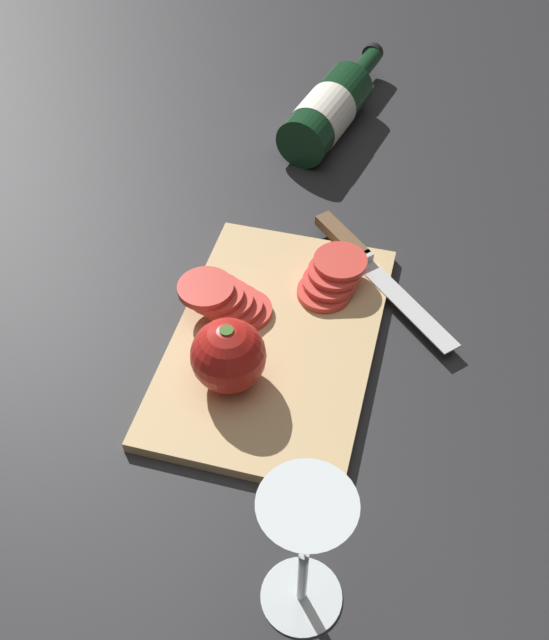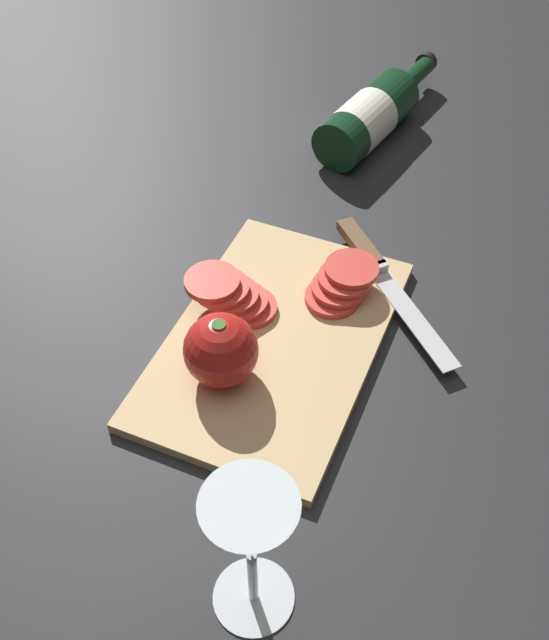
% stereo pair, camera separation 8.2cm
% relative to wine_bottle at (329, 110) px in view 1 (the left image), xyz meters
% --- Properties ---
extents(ground_plane, '(3.00, 3.00, 0.00)m').
position_rel_wine_bottle_xyz_m(ground_plane, '(-0.43, -0.04, -0.04)').
color(ground_plane, '#28282B').
extents(cutting_board, '(0.36, 0.23, 0.01)m').
position_rel_wine_bottle_xyz_m(cutting_board, '(-0.45, -0.03, -0.03)').
color(cutting_board, tan).
rests_on(cutting_board, ground_plane).
extents(wine_bottle, '(0.31, 0.12, 0.08)m').
position_rel_wine_bottle_xyz_m(wine_bottle, '(0.00, 0.00, 0.00)').
color(wine_bottle, '#14381E').
rests_on(wine_bottle, ground_plane).
extents(wine_glass, '(0.08, 0.08, 0.17)m').
position_rel_wine_bottle_xyz_m(wine_glass, '(-0.73, -0.13, 0.08)').
color(wine_glass, silver).
rests_on(wine_glass, ground_plane).
extents(whole_tomato, '(0.08, 0.08, 0.08)m').
position_rel_wine_bottle_xyz_m(whole_tomato, '(-0.52, 0.00, 0.02)').
color(whole_tomato, red).
rests_on(whole_tomato, cutting_board).
extents(knife, '(0.20, 0.21, 0.01)m').
position_rel_wine_bottle_xyz_m(knife, '(-0.29, -0.10, -0.02)').
color(knife, silver).
rests_on(knife, cutting_board).
extents(tomato_slice_stack_near, '(0.10, 0.08, 0.03)m').
position_rel_wine_bottle_xyz_m(tomato_slice_stack_near, '(-0.35, -0.08, -0.01)').
color(tomato_slice_stack_near, '#D63D33').
rests_on(tomato_slice_stack_near, cutting_board).
extents(tomato_slice_stack_far, '(0.07, 0.11, 0.04)m').
position_rel_wine_bottle_xyz_m(tomato_slice_stack_far, '(-0.42, 0.04, -0.00)').
color(tomato_slice_stack_far, '#D63D33').
rests_on(tomato_slice_stack_far, cutting_board).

